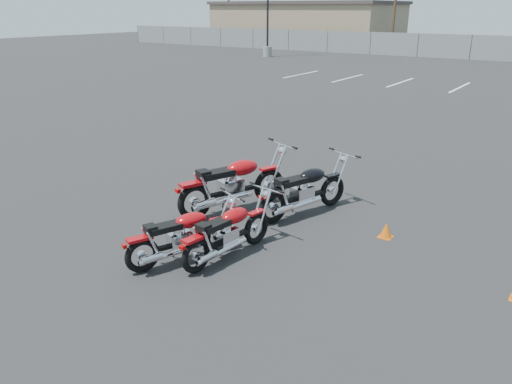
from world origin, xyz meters
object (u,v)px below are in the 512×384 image
Objects in this scene: motorcycle_rear_red at (228,232)px; motorcycle_front_red at (233,184)px; motorcycle_third_red at (182,236)px; motorcycle_second_black at (304,190)px.

motorcycle_front_red is at bearing 124.72° from motorcycle_rear_red.
motorcycle_third_red is (0.60, -2.09, -0.12)m from motorcycle_front_red.
motorcycle_second_black is at bearing 26.89° from motorcycle_front_red.
motorcycle_second_black is at bearing 77.42° from motorcycle_third_red.
motorcycle_third_red is at bearing -73.90° from motorcycle_front_red.
motorcycle_front_red is at bearing -153.11° from motorcycle_second_black.
motorcycle_rear_red is at bearing -55.28° from motorcycle_front_red.
motorcycle_front_red is 1.36m from motorcycle_second_black.
motorcycle_rear_red reaches higher than motorcycle_third_red.
motorcycle_front_red reaches higher than motorcycle_second_black.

